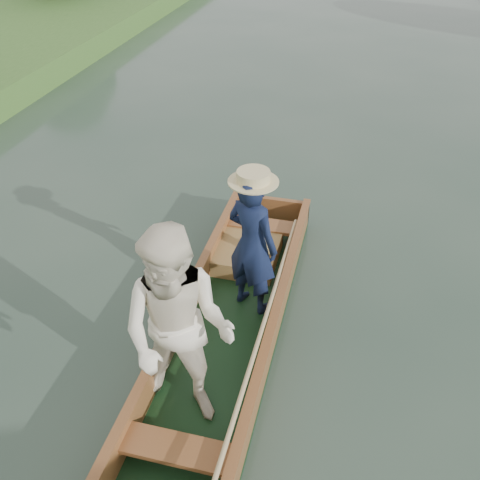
# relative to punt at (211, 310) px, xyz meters

# --- Properties ---
(ground) EXTENTS (120.00, 120.00, 0.00)m
(ground) POSITION_rel_punt_xyz_m (0.05, 0.39, -0.79)
(ground) COLOR #283D30
(ground) RESTS_ON ground
(punt) EXTENTS (1.20, 5.00, 2.15)m
(punt) POSITION_rel_punt_xyz_m (0.00, 0.00, 0.00)
(punt) COLOR black
(punt) RESTS_ON ground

